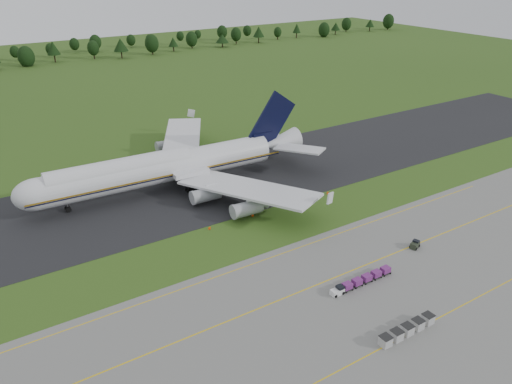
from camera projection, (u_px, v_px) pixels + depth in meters
ground at (258, 232)px, 108.07m from camera, size 600.00×600.00×0.00m
apron at (368, 319)px, 82.12m from camera, size 300.00×52.00×0.06m
taxiway at (200, 186)px, 129.41m from camera, size 300.00×40.00×0.08m
apron_markings at (340, 297)px, 87.46m from camera, size 300.00×30.20×0.01m
tree_line at (39, 52)px, 271.45m from camera, size 529.09×23.41×11.50m
aircraft at (167, 167)px, 125.50m from camera, size 76.25×74.59×21.49m
baggage_train at (361, 281)px, 90.54m from camera, size 13.93×1.48×1.42m
utility_cart at (415, 245)px, 101.96m from camera, size 2.50×1.94×1.21m
uld_row at (407, 330)px, 78.59m from camera, size 11.31×1.71×1.69m
edge_markers at (273, 210)px, 117.03m from camera, size 33.86×0.30×0.60m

